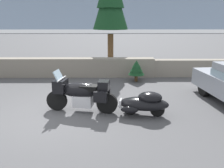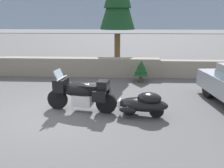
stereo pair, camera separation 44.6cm
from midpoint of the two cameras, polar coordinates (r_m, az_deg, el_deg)
name	(u,v)px [view 2 (the right image)]	position (r m, az deg, el deg)	size (l,w,h in m)	color
ground_plane	(51,116)	(7.52, -12.95, -7.49)	(80.00, 80.00, 0.00)	#4C4C4F
stone_guard_wall	(74,67)	(12.28, -8.18, 4.02)	(24.00, 0.59, 0.95)	gray
distant_ridgeline	(120,5)	(101.95, 2.10, 18.55)	(240.00, 80.00, 16.00)	#7F93AD
touring_motorcycle	(81,92)	(7.54, -5.82, -2.06)	(2.30, 0.97, 1.33)	black
car_shaped_trailer	(143,103)	(7.25, 9.31, -4.67)	(2.23, 0.95, 0.76)	black
pine_sapling_near	(141,69)	(11.12, 8.17, 3.69)	(0.77, 0.77, 1.00)	brown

